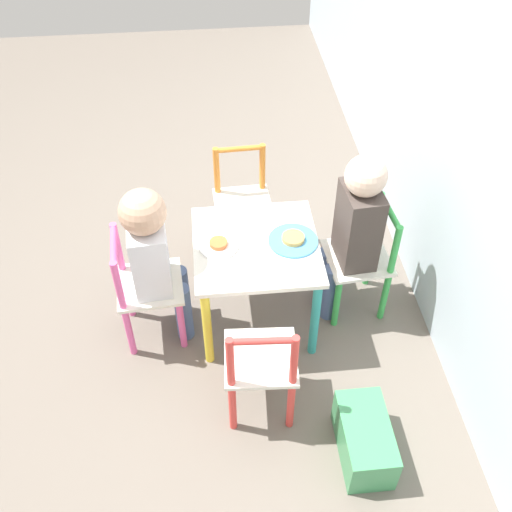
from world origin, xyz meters
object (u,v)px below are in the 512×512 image
chair_red (261,366)px  plate_back (293,240)px  kids_table (256,258)px  plate_front (219,245)px  storage_bin (364,439)px  chair_pink (145,289)px  chair_orange (242,205)px  child_front (154,252)px  chair_green (362,260)px  child_back (354,225)px

chair_red → plate_back: 0.52m
kids_table → chair_red: chair_red is taller
plate_front → storage_bin: (0.68, 0.47, -0.36)m
chair_pink → chair_orange: 0.66m
child_front → plate_front: (-0.03, 0.25, -0.02)m
chair_pink → plate_front: bearing=-88.0°
kids_table → plate_back: (0.00, 0.15, 0.09)m
chair_pink → storage_bin: chair_pink is taller
chair_orange → plate_front: 0.51m
kids_table → chair_red: 0.47m
kids_table → chair_orange: chair_orange is taller
plate_front → chair_red: bearing=14.6°
chair_red → chair_orange: bearing=-87.1°
kids_table → child_front: child_front is taller
storage_bin → plate_back: bearing=-165.8°
kids_table → child_front: bearing=-85.8°
chair_green → child_back: child_back is taller
chair_pink → chair_orange: (-0.49, 0.44, 0.00)m
child_back → storage_bin: (0.71, -0.08, -0.39)m
child_front → chair_pink: bearing=90.0°
kids_table → child_back: (-0.03, 0.40, 0.11)m
chair_orange → kids_table: bearing=-90.0°
chair_red → child_back: bearing=-127.4°
child_back → chair_red: bearing=-45.7°
kids_table → chair_pink: chair_pink is taller
chair_orange → plate_front: size_ratio=3.40×
chair_green → child_front: size_ratio=0.71×
chair_orange → child_front: bearing=-130.1°
kids_table → plate_front: (-0.00, -0.15, 0.09)m
chair_red → plate_front: chair_red is taller
chair_red → chair_green: bearing=-130.8°
chair_green → chair_red: bearing=-49.2°
child_front → child_back: 0.79m
chair_pink → plate_front: size_ratio=3.40×
chair_red → plate_front: bearing=-71.9°
chair_red → storage_bin: 0.45m
child_back → plate_back: child_back is taller
chair_orange → storage_bin: 1.20m
chair_green → child_back: (0.00, -0.06, 0.21)m
chair_pink → storage_bin: (0.65, 0.78, -0.18)m
child_back → storage_bin: bearing=-10.8°
chair_pink → chair_orange: same height
chair_pink → storage_bin: bearing=-134.1°
plate_back → storage_bin: bearing=14.2°
chair_green → chair_red: same height
chair_pink → plate_front: chair_pink is taller
chair_orange → child_front: child_front is taller
plate_back → plate_front: bearing=-90.0°
chair_pink → chair_red: same height
child_back → plate_back: bearing=-87.2°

